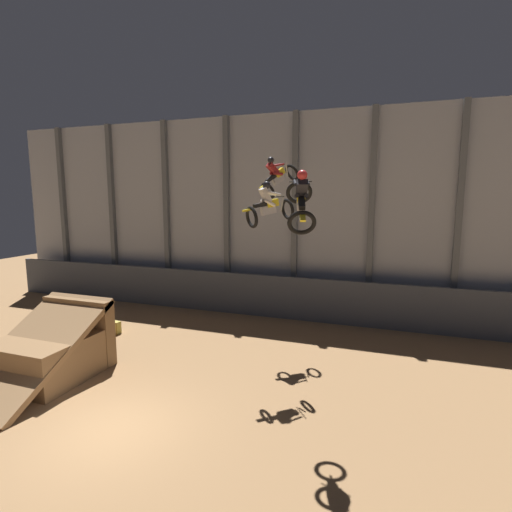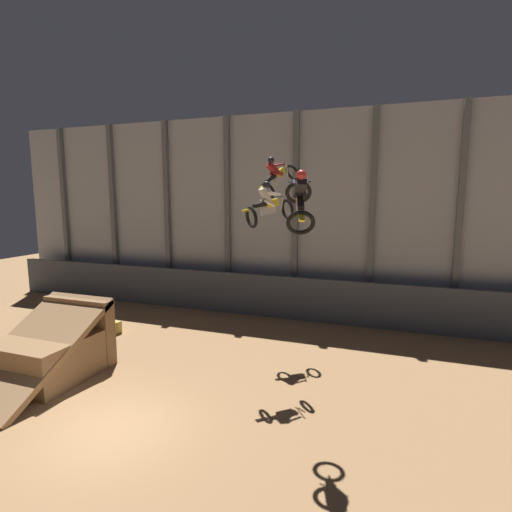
{
  "view_description": "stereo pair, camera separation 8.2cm",
  "coord_description": "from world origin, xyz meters",
  "px_view_note": "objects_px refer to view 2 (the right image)",
  "views": [
    {
      "loc": [
        6.93,
        -7.98,
        6.2
      ],
      "look_at": [
        1.94,
        6.02,
        3.96
      ],
      "focal_mm": 28.0,
      "sensor_mm": 36.0,
      "label": 1
    },
    {
      "loc": [
        7.0,
        -7.95,
        6.2
      ],
      "look_at": [
        1.94,
        6.02,
        3.96
      ],
      "focal_mm": 28.0,
      "sensor_mm": 36.0,
      "label": 2
    }
  ],
  "objects_px": {
    "dirt_ramp": "(54,350)",
    "rider_bike_right_air": "(300,200)",
    "hay_bale_trackside": "(110,327)",
    "rider_bike_left_air": "(278,176)",
    "rider_bike_center_air": "(268,207)"
  },
  "relations": [
    {
      "from": "dirt_ramp",
      "to": "rider_bike_center_air",
      "type": "relative_size",
      "value": 2.81
    },
    {
      "from": "hay_bale_trackside",
      "to": "dirt_ramp",
      "type": "bearing_deg",
      "value": -75.55
    },
    {
      "from": "dirt_ramp",
      "to": "rider_bike_left_air",
      "type": "bearing_deg",
      "value": 40.57
    },
    {
      "from": "rider_bike_left_air",
      "to": "rider_bike_right_air",
      "type": "distance_m",
      "value": 5.91
    },
    {
      "from": "rider_bike_left_air",
      "to": "rider_bike_center_air",
      "type": "relative_size",
      "value": 1.05
    },
    {
      "from": "dirt_ramp",
      "to": "rider_bike_right_air",
      "type": "relative_size",
      "value": 2.53
    },
    {
      "from": "dirt_ramp",
      "to": "rider_bike_left_air",
      "type": "xyz_separation_m",
      "value": [
        6.44,
        5.52,
        6.08
      ]
    },
    {
      "from": "rider_bike_left_air",
      "to": "rider_bike_center_air",
      "type": "xyz_separation_m",
      "value": [
        0.55,
        -2.88,
        -1.12
      ]
    },
    {
      "from": "hay_bale_trackside",
      "to": "rider_bike_left_air",
      "type": "bearing_deg",
      "value": 11.08
    },
    {
      "from": "rider_bike_left_air",
      "to": "hay_bale_trackside",
      "type": "xyz_separation_m",
      "value": [
        -7.49,
        -1.47,
        -6.69
      ]
    },
    {
      "from": "rider_bike_left_air",
      "to": "rider_bike_center_air",
      "type": "height_order",
      "value": "rider_bike_left_air"
    },
    {
      "from": "rider_bike_center_air",
      "to": "rider_bike_right_air",
      "type": "xyz_separation_m",
      "value": [
        1.69,
        -2.52,
        0.25
      ]
    },
    {
      "from": "dirt_ramp",
      "to": "hay_bale_trackside",
      "type": "bearing_deg",
      "value": 104.45
    },
    {
      "from": "dirt_ramp",
      "to": "hay_bale_trackside",
      "type": "distance_m",
      "value": 4.23
    },
    {
      "from": "rider_bike_center_air",
      "to": "hay_bale_trackside",
      "type": "relative_size",
      "value": 1.73
    }
  ]
}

